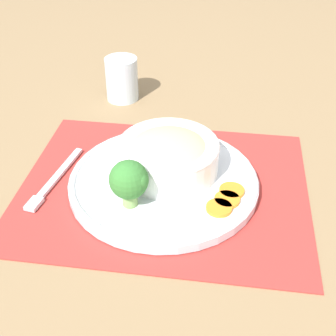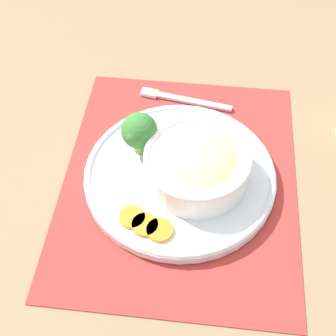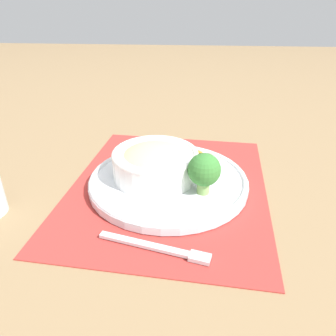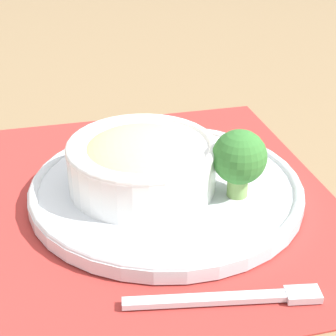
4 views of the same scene
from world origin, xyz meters
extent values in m
plane|color=#8C704C|center=(0.00, 0.00, 0.00)|extent=(4.00, 4.00, 0.00)
cube|color=#B2332D|center=(0.00, 0.00, 0.00)|extent=(0.52, 0.43, 0.00)
cylinder|color=silver|center=(0.00, 0.00, 0.01)|extent=(0.32, 0.32, 0.02)
torus|color=silver|center=(0.00, 0.00, 0.02)|extent=(0.32, 0.32, 0.01)
cylinder|color=white|center=(-0.01, -0.03, 0.05)|extent=(0.17, 0.17, 0.05)
torus|color=white|center=(-0.01, -0.03, 0.07)|extent=(0.17, 0.17, 0.01)
ellipsoid|color=beige|center=(-0.01, -0.03, 0.06)|extent=(0.14, 0.14, 0.06)
cylinder|color=#84AD5B|center=(0.05, 0.07, 0.03)|extent=(0.02, 0.02, 0.03)
sphere|color=#387A33|center=(0.05, 0.07, 0.07)|extent=(0.06, 0.06, 0.06)
sphere|color=#387A33|center=(0.03, 0.08, 0.07)|extent=(0.03, 0.03, 0.03)
sphere|color=#387A33|center=(0.06, 0.06, 0.07)|extent=(0.02, 0.02, 0.02)
cylinder|color=orange|center=(-0.09, 0.07, 0.02)|extent=(0.04, 0.04, 0.01)
cylinder|color=orange|center=(-0.11, 0.05, 0.02)|extent=(0.04, 0.04, 0.01)
cylinder|color=orange|center=(-0.11, 0.03, 0.02)|extent=(0.04, 0.04, 0.01)
cube|color=silver|center=(0.19, -0.01, 0.01)|extent=(0.06, 0.18, 0.01)
cube|color=silver|center=(0.21, 0.06, 0.01)|extent=(0.03, 0.04, 0.01)
camera|label=1|loc=(-0.05, 0.63, 0.51)|focal=50.00mm
camera|label=2|loc=(-0.48, 0.01, 0.64)|focal=50.00mm
camera|label=3|loc=(0.58, 0.05, 0.36)|focal=35.00mm
camera|label=4|loc=(0.55, -0.18, 0.36)|focal=60.00mm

